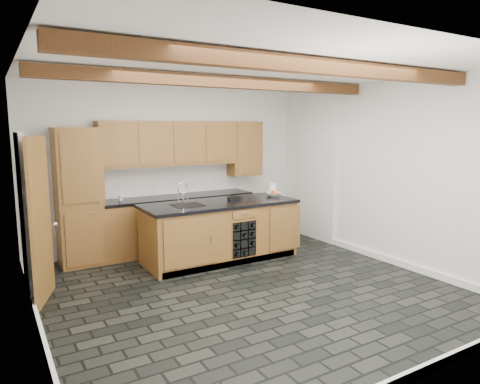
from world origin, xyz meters
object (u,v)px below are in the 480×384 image
(island, at_px, (221,231))
(kitchen_scale, at_px, (234,198))
(fruit_bowl, at_px, (274,194))
(paper_towel, at_px, (272,189))

(island, relative_size, kitchen_scale, 12.64)
(kitchen_scale, bearing_deg, fruit_bowl, -1.49)
(fruit_bowl, xyz_separation_m, paper_towel, (-0.01, 0.02, 0.08))
(paper_towel, bearing_deg, island, -174.86)
(island, relative_size, fruit_bowl, 9.41)
(island, distance_m, kitchen_scale, 0.59)
(kitchen_scale, bearing_deg, island, -158.68)
(island, bearing_deg, paper_towel, 5.14)
(fruit_bowl, relative_size, paper_towel, 1.17)
(island, distance_m, paper_towel, 1.21)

